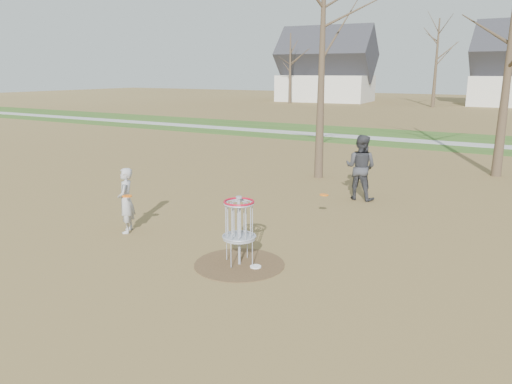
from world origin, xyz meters
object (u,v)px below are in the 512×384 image
Objects in this scene: player_throwing at (360,167)px; disc_grounded at (256,267)px; disc_golf_basket at (239,220)px; player_standing at (126,201)px.

player_throwing is 8.78× the size of disc_grounded.
player_throwing is at bearing 87.08° from disc_golf_basket.
player_standing reaches higher than disc_grounded.
disc_grounded is at bearing 3.17° from disc_golf_basket.
disc_grounded is (0.04, -6.17, -0.95)m from player_throwing.
disc_grounded is (3.74, -0.37, -0.75)m from player_standing.
disc_golf_basket is at bearing -176.83° from disc_grounded.
player_throwing is 6.20m from disc_golf_basket.
player_throwing is at bearing 114.81° from player_standing.
player_throwing is (3.70, 5.80, 0.19)m from player_standing.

